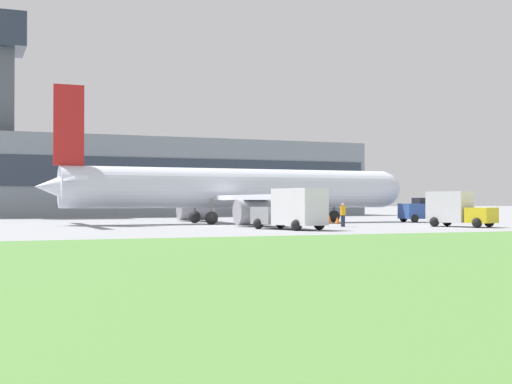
% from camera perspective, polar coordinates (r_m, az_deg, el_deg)
% --- Properties ---
extents(ground_plane, '(400.00, 400.00, 0.00)m').
position_cam_1_polar(ground_plane, '(53.95, -2.60, -2.68)').
color(ground_plane, gray).
extents(terminal_building, '(61.38, 11.47, 23.31)m').
position_cam_1_polar(terminal_building, '(89.05, -11.38, 1.67)').
color(terminal_building, gray).
rests_on(terminal_building, ground_plane).
extents(airplane, '(31.44, 27.46, 10.60)m').
position_cam_1_polar(airplane, '(58.35, -2.07, 0.20)').
color(airplane, silver).
rests_on(airplane, ground_plane).
extents(pushback_tug, '(3.87, 2.75, 2.13)m').
position_cam_1_polar(pushback_tug, '(63.77, 13.16, -1.50)').
color(pushback_tug, '#2D4C93').
rests_on(pushback_tug, ground_plane).
extents(baggage_truck, '(3.66, 5.00, 2.51)m').
position_cam_1_polar(baggage_truck, '(52.44, 15.78, -1.38)').
color(baggage_truck, yellow).
rests_on(baggage_truck, ground_plane).
extents(fuel_truck, '(3.59, 5.67, 2.62)m').
position_cam_1_polar(fuel_truck, '(45.25, 2.94, -1.43)').
color(fuel_truck, gray).
rests_on(fuel_truck, ground_plane).
extents(ground_crew_person, '(0.51, 0.51, 1.69)m').
position_cam_1_polar(ground_crew_person, '(51.01, 6.97, -1.81)').
color(ground_crew_person, '#23283D').
rests_on(ground_crew_person, ground_plane).
extents(traffic_cone_near_nose, '(0.60, 0.60, 0.59)m').
position_cam_1_polar(traffic_cone_near_nose, '(57.94, 6.53, -2.28)').
color(traffic_cone_near_nose, black).
rests_on(traffic_cone_near_nose, ground_plane).
extents(traffic_cone_wingtip, '(0.62, 0.62, 0.72)m').
position_cam_1_polar(traffic_cone_wingtip, '(58.56, 5.87, -2.20)').
color(traffic_cone_wingtip, black).
rests_on(traffic_cone_wingtip, ground_plane).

